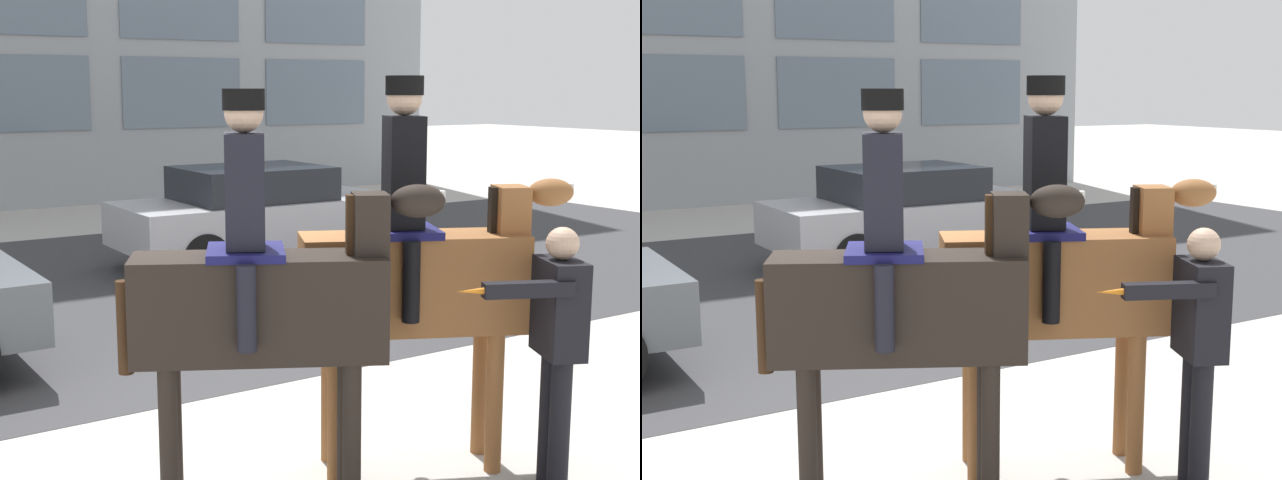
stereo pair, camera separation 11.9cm
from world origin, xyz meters
TOP-DOWN VIEW (x-y plane):
  - ground_plane at (0.00, 0.00)m, footprint 80.00×80.00m
  - road_surface at (0.00, 4.75)m, footprint 24.12×8.50m
  - mounted_horse_lead at (-0.49, -1.39)m, footprint 1.76×1.13m
  - mounted_horse_companion at (0.62, -1.41)m, footprint 1.74×1.05m
  - pedestrian_bystander at (1.14, -2.12)m, footprint 0.91×0.46m
  - street_car_far_lane at (3.07, 5.29)m, footprint 4.01×1.85m

SIDE VIEW (x-z plane):
  - ground_plane at x=0.00m, z-range 0.00..0.00m
  - road_surface at x=0.00m, z-range 0.00..0.01m
  - street_car_far_lane at x=3.07m, z-range 0.04..1.43m
  - pedestrian_bystander at x=1.14m, z-range 0.15..1.81m
  - mounted_horse_lead at x=-0.49m, z-range 0.06..2.54m
  - mounted_horse_companion at x=0.62m, z-range 0.04..2.60m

